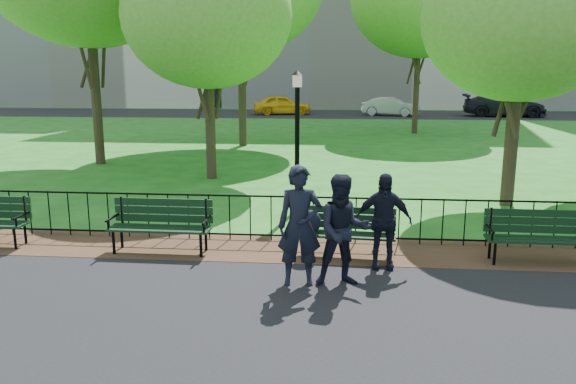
# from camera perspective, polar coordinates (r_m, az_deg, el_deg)

# --- Properties ---
(ground) EXTENTS (120.00, 120.00, 0.00)m
(ground) POSITION_cam_1_polar(r_m,az_deg,el_deg) (8.84, 3.25, -9.00)
(ground) COLOR #1E631A
(dirt_strip) EXTENTS (60.00, 1.60, 0.01)m
(dirt_strip) POSITION_cam_1_polar(r_m,az_deg,el_deg) (10.25, 3.54, -5.90)
(dirt_strip) COLOR #3A2517
(dirt_strip) RESTS_ON ground
(far_street) EXTENTS (70.00, 9.00, 0.01)m
(far_street) POSITION_cam_1_polar(r_m,az_deg,el_deg) (43.36, 4.88, 7.90)
(far_street) COLOR black
(far_street) RESTS_ON ground
(iron_fence) EXTENTS (24.06, 0.06, 1.00)m
(iron_fence) POSITION_cam_1_polar(r_m,az_deg,el_deg) (10.59, 3.66, -2.57)
(iron_fence) COLOR black
(iron_fence) RESTS_ON ground
(park_bench_main) EXTENTS (1.69, 0.65, 0.93)m
(park_bench_main) POSITION_cam_1_polar(r_m,az_deg,el_deg) (9.79, 4.40, -3.31)
(park_bench_main) COLOR black
(park_bench_main) RESTS_ON ground
(park_bench_left_a) EXTENTS (1.82, 0.59, 1.03)m
(park_bench_left_a) POSITION_cam_1_polar(r_m,az_deg,el_deg) (10.29, -12.75, -2.77)
(park_bench_left_a) COLOR black
(park_bench_left_a) RESTS_ON ground
(park_bench_right_a) EXTENTS (1.72, 0.55, 0.97)m
(park_bench_right_a) POSITION_cam_1_polar(r_m,az_deg,el_deg) (10.37, 24.01, -3.63)
(park_bench_right_a) COLOR black
(park_bench_right_a) RESTS_ON ground
(lamppost) EXTENTS (0.29, 0.29, 3.21)m
(lamppost) POSITION_cam_1_polar(r_m,az_deg,el_deg) (12.85, 0.94, 5.74)
(lamppost) COLOR black
(lamppost) RESTS_ON ground
(tree_near_w) EXTENTS (4.91, 4.91, 6.84)m
(tree_near_w) POSITION_cam_1_polar(r_m,az_deg,el_deg) (17.02, -8.21, 17.29)
(tree_near_w) COLOR #2D2116
(tree_near_w) RESTS_ON ground
(tree_near_e) EXTENTS (4.56, 4.56, 6.35)m
(tree_near_e) POSITION_cam_1_polar(r_m,az_deg,el_deg) (14.39, 22.67, 16.12)
(tree_near_e) COLOR #2D2116
(tree_near_e) RESTS_ON ground
(person_left) EXTENTS (0.70, 0.49, 1.83)m
(person_left) POSITION_cam_1_polar(r_m,az_deg,el_deg) (8.40, 1.20, -3.46)
(person_left) COLOR black
(person_left) RESTS_ON asphalt_path
(person_mid) EXTENTS (0.88, 0.56, 1.70)m
(person_mid) POSITION_cam_1_polar(r_m,az_deg,el_deg) (8.43, 5.64, -3.91)
(person_mid) COLOR black
(person_mid) RESTS_ON asphalt_path
(person_right) EXTENTS (0.93, 0.39, 1.59)m
(person_right) POSITION_cam_1_polar(r_m,az_deg,el_deg) (9.26, 9.63, -2.92)
(person_right) COLOR black
(person_right) RESTS_ON asphalt_path
(taxi) EXTENTS (4.52, 2.45, 1.46)m
(taxi) POSITION_cam_1_polar(r_m,az_deg,el_deg) (42.56, -0.62, 8.86)
(taxi) COLOR yellow
(taxi) RESTS_ON far_street
(sedan_silver) EXTENTS (4.35, 2.58, 1.35)m
(sedan_silver) POSITION_cam_1_polar(r_m,az_deg,el_deg) (41.99, 10.41, 8.54)
(sedan_silver) COLOR #AAADB1
(sedan_silver) RESTS_ON far_street
(sedan_dark) EXTENTS (5.91, 2.93, 1.65)m
(sedan_dark) POSITION_cam_1_polar(r_m,az_deg,el_deg) (43.54, 21.10, 8.26)
(sedan_dark) COLOR black
(sedan_dark) RESTS_ON far_street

